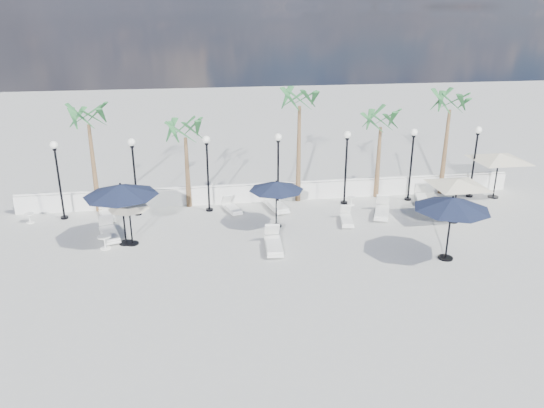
{
  "coord_description": "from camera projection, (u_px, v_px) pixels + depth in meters",
  "views": [
    {
      "loc": [
        -4.12,
        -18.58,
        9.64
      ],
      "look_at": [
        -0.84,
        2.99,
        1.5
      ],
      "focal_mm": 35.0,
      "sensor_mm": 36.0,
      "label": 1
    }
  ],
  "objects": [
    {
      "name": "lamppost_0",
      "position": [
        57.0,
        169.0,
        24.83
      ],
      "size": [
        0.36,
        0.36,
        3.84
      ],
      "color": "black",
      "rests_on": "ground"
    },
    {
      "name": "parasol_navy_mid",
      "position": [
        276.0,
        186.0,
        24.08
      ],
      "size": [
        2.53,
        2.53,
        2.26
      ],
      "color": "black",
      "rests_on": "ground"
    },
    {
      "name": "parasol_navy_right",
      "position": [
        452.0,
        204.0,
        20.77
      ],
      "size": [
        3.03,
        3.03,
        2.72
      ],
      "color": "black",
      "rests_on": "ground"
    },
    {
      "name": "side_table_2",
      "position": [
        351.0,
        200.0,
        27.35
      ],
      "size": [
        0.45,
        0.45,
        0.43
      ],
      "color": "white",
      "rests_on": "ground"
    },
    {
      "name": "palm_1",
      "position": [
        185.0,
        135.0,
        25.98
      ],
      "size": [
        2.6,
        2.6,
        4.7
      ],
      "color": "brown",
      "rests_on": "ground"
    },
    {
      "name": "parasol_cream_sq_a",
      "position": [
        458.0,
        179.0,
        24.54
      ],
      "size": [
        4.7,
        4.7,
        2.31
      ],
      "color": "black",
      "rests_on": "ground"
    },
    {
      "name": "lamppost_2",
      "position": [
        207.0,
        163.0,
        25.82
      ],
      "size": [
        0.36,
        0.36,
        3.84
      ],
      "color": "black",
      "rests_on": "ground"
    },
    {
      "name": "ground",
      "position": [
        304.0,
        264.0,
        21.16
      ],
      "size": [
        100.0,
        100.0,
        0.0
      ],
      "primitive_type": "plane",
      "color": "#A6A7A1",
      "rests_on": "ground"
    },
    {
      "name": "lounger_6",
      "position": [
        382.0,
        211.0,
        25.95
      ],
      "size": [
        1.38,
        2.15,
        0.77
      ],
      "rotation": [
        0.0,
        0.0,
        -0.38
      ],
      "color": "white",
      "rests_on": "ground"
    },
    {
      "name": "lounger_0",
      "position": [
        107.0,
        214.0,
        25.66
      ],
      "size": [
        1.03,
        1.8,
        0.64
      ],
      "rotation": [
        0.0,
        0.0,
        0.29
      ],
      "color": "white",
      "rests_on": "ground"
    },
    {
      "name": "palm_0",
      "position": [
        88.0,
        122.0,
        25.07
      ],
      "size": [
        2.6,
        2.6,
        5.5
      ],
      "color": "brown",
      "rests_on": "ground"
    },
    {
      "name": "lamppost_4",
      "position": [
        346.0,
        157.0,
        26.8
      ],
      "size": [
        0.36,
        0.36,
        3.84
      ],
      "color": "black",
      "rests_on": "ground"
    },
    {
      "name": "lamppost_6",
      "position": [
        475.0,
        152.0,
        27.79
      ],
      "size": [
        0.36,
        0.36,
        3.84
      ],
      "color": "black",
      "rests_on": "ground"
    },
    {
      "name": "balustrade",
      "position": [
        275.0,
        192.0,
        27.95
      ],
      "size": [
        26.0,
        0.3,
        1.01
      ],
      "color": "silver",
      "rests_on": "ground"
    },
    {
      "name": "lamppost_5",
      "position": [
        412.0,
        155.0,
        27.3
      ],
      "size": [
        0.36,
        0.36,
        3.84
      ],
      "color": "black",
      "rests_on": "ground"
    },
    {
      "name": "lamppost_3",
      "position": [
        278.0,
        160.0,
        26.31
      ],
      "size": [
        0.36,
        0.36,
        3.84
      ],
      "color": "black",
      "rests_on": "ground"
    },
    {
      "name": "lamppost_1",
      "position": [
        134.0,
        166.0,
        25.33
      ],
      "size": [
        0.36,
        0.36,
        3.84
      ],
      "color": "black",
      "rests_on": "ground"
    },
    {
      "name": "palm_3",
      "position": [
        381.0,
        124.0,
        27.32
      ],
      "size": [
        2.6,
        2.6,
        4.9
      ],
      "color": "brown",
      "rests_on": "ground"
    },
    {
      "name": "parasol_navy_left",
      "position": [
        121.0,
        190.0,
        22.13
      ],
      "size": [
        3.14,
        3.14,
        2.77
      ],
      "color": "black",
      "rests_on": "ground"
    },
    {
      "name": "lounger_3",
      "position": [
        276.0,
        204.0,
        26.81
      ],
      "size": [
        1.13,
        2.22,
        0.79
      ],
      "rotation": [
        0.0,
        0.0,
        0.22
      ],
      "color": "white",
      "rests_on": "ground"
    },
    {
      "name": "parasol_cream_small",
      "position": [
        129.0,
        204.0,
        22.29
      ],
      "size": [
        1.75,
        1.75,
        2.14
      ],
      "color": "black",
      "rests_on": "ground"
    },
    {
      "name": "lounger_4",
      "position": [
        346.0,
        219.0,
        25.09
      ],
      "size": [
        0.85,
        1.76,
        0.63
      ],
      "rotation": [
        0.0,
        0.0,
        -0.18
      ],
      "color": "white",
      "rests_on": "ground"
    },
    {
      "name": "lounger_7",
      "position": [
        421.0,
        197.0,
        27.92
      ],
      "size": [
        1.07,
        1.85,
        0.66
      ],
      "rotation": [
        0.0,
        0.0,
        -0.31
      ],
      "color": "white",
      "rests_on": "ground"
    },
    {
      "name": "palm_4",
      "position": [
        450.0,
        107.0,
        27.57
      ],
      "size": [
        2.6,
        2.6,
        5.7
      ],
      "color": "brown",
      "rests_on": "ground"
    },
    {
      "name": "parasol_cream_sq_b",
      "position": [
        500.0,
        154.0,
        27.7
      ],
      "size": [
        5.25,
        5.25,
        2.63
      ],
      "color": "black",
      "rests_on": "ground"
    },
    {
      "name": "side_table_0",
      "position": [
        29.0,
        217.0,
        25.09
      ],
      "size": [
        0.48,
        0.48,
        0.46
      ],
      "color": "white",
      "rests_on": "ground"
    },
    {
      "name": "lounger_5",
      "position": [
        274.0,
        244.0,
        22.34
      ],
      "size": [
        0.83,
        2.14,
        0.78
      ],
      "rotation": [
        0.0,
        0.0,
        -0.07
      ],
      "color": "white",
      "rests_on": "ground"
    },
    {
      "name": "lounger_1",
      "position": [
        109.0,
        232.0,
        23.47
      ],
      "size": [
        1.19,
        2.14,
        0.76
      ],
      "rotation": [
        0.0,
        0.0,
        0.28
      ],
      "color": "white",
      "rests_on": "ground"
    },
    {
      "name": "lounger_2",
      "position": [
        232.0,
        208.0,
        26.51
      ],
      "size": [
        1.01,
        1.72,
        0.61
      ],
      "rotation": [
        0.0,
        0.0,
        0.31
      ],
      "color": "white",
      "rests_on": "ground"
    },
    {
      "name": "palm_2",
      "position": [
        300.0,
        104.0,
        26.3
      ],
      "size": [
        2.6,
        2.6,
        6.1
      ],
      "color": "brown",
      "rests_on": "ground"
    },
    {
      "name": "side_table_1",
      "position": [
        105.0,
        241.0,
        22.38
      ],
      "size": [
        0.59,
        0.59,
        0.57
      ],
      "color": "white",
      "rests_on": "ground"
    }
  ]
}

